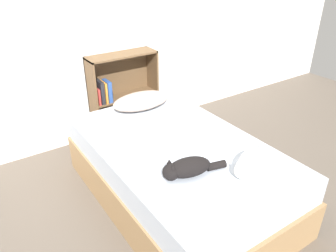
{
  "coord_description": "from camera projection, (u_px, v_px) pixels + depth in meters",
  "views": [
    {
      "loc": [
        -1.36,
        -1.87,
        1.98
      ],
      "look_at": [
        0.0,
        0.15,
        0.67
      ],
      "focal_mm": 35.0,
      "sensor_mm": 36.0,
      "label": 1
    }
  ],
  "objects": [
    {
      "name": "bookshelf",
      "position": [
        120.0,
        94.0,
        3.78
      ],
      "size": [
        0.78,
        0.26,
        0.99
      ],
      "color": "brown",
      "rests_on": "ground_plane"
    },
    {
      "name": "cat_dark",
      "position": [
        187.0,
        168.0,
        2.29
      ],
      "size": [
        0.48,
        0.23,
        0.15
      ],
      "rotation": [
        0.0,
        0.0,
        2.91
      ],
      "color": "black",
      "rests_on": "bed"
    },
    {
      "name": "pillow",
      "position": [
        141.0,
        101.0,
        3.31
      ],
      "size": [
        0.61,
        0.35,
        0.14
      ],
      "color": "#B29E8E",
      "rests_on": "bed"
    },
    {
      "name": "bed",
      "position": [
        178.0,
        172.0,
        2.84
      ],
      "size": [
        1.24,
        2.01,
        0.57
      ],
      "color": "#99754C",
      "rests_on": "ground_plane"
    },
    {
      "name": "ground_plane",
      "position": [
        177.0,
        197.0,
        2.97
      ],
      "size": [
        8.0,
        8.0,
        0.0
      ],
      "primitive_type": "plane",
      "color": "brown"
    },
    {
      "name": "cat_light",
      "position": [
        249.0,
        162.0,
        2.36
      ],
      "size": [
        0.47,
        0.27,
        0.14
      ],
      "rotation": [
        0.0,
        0.0,
        3.54
      ],
      "color": "white",
      "rests_on": "bed"
    },
    {
      "name": "wall_back",
      "position": [
        98.0,
        28.0,
        3.46
      ],
      "size": [
        8.0,
        0.06,
        2.5
      ],
      "color": "white",
      "rests_on": "ground_plane"
    }
  ]
}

